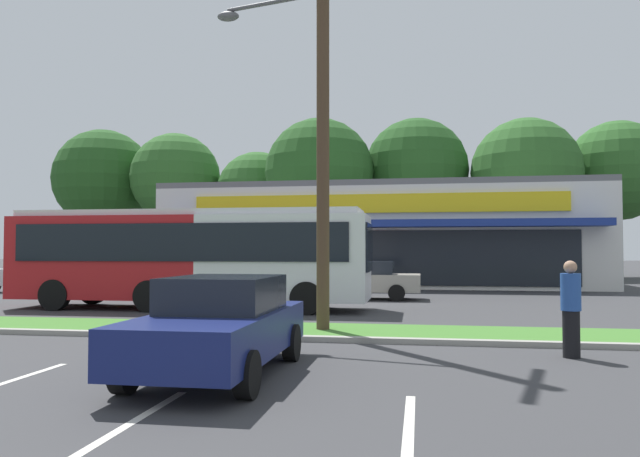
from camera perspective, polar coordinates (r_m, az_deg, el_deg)
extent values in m
cube|color=#427A2D|center=(14.93, -11.33, -9.26)|extent=(56.00, 2.20, 0.12)
cube|color=#99968C|center=(13.81, -13.15, -9.84)|extent=(56.00, 0.24, 0.12)
cube|color=silver|center=(6.62, -21.27, -18.93)|extent=(0.12, 4.80, 0.01)
cube|color=silver|center=(36.42, 5.92, -1.01)|extent=(23.16, 12.77, 5.20)
cube|color=black|center=(30.01, 5.19, -2.78)|extent=(19.45, 0.08, 2.70)
cube|color=navy|center=(29.37, 5.08, 0.45)|extent=(21.77, 1.40, 0.35)
cube|color=yellow|center=(30.05, 5.16, 2.38)|extent=(18.53, 0.16, 0.94)
cube|color=slate|center=(36.57, 5.91, 3.30)|extent=(23.16, 12.77, 0.30)
cylinder|color=#473323|center=(53.35, -19.88, -1.42)|extent=(0.44, 0.44, 4.85)
sphere|color=#23511E|center=(53.68, -19.81, 4.46)|extent=(8.19, 8.19, 8.19)
cylinder|color=#473323|center=(49.44, -13.57, -1.32)|extent=(0.44, 0.44, 5.07)
sphere|color=#2D6026|center=(49.77, -13.52, 4.69)|extent=(7.12, 7.12, 7.12)
cylinder|color=#473323|center=(47.60, -5.95, -1.97)|extent=(0.44, 0.44, 4.02)
sphere|color=#2D6026|center=(47.81, -5.93, 3.36)|extent=(6.48, 6.48, 6.48)
cylinder|color=#473323|center=(43.36, -0.06, -1.59)|extent=(0.44, 0.44, 4.59)
sphere|color=#23511E|center=(43.71, -0.06, 5.30)|extent=(7.87, 7.87, 7.87)
cylinder|color=#473323|center=(45.18, 9.13, -1.33)|extent=(0.44, 0.44, 4.99)
sphere|color=#23511E|center=(45.56, 9.09, 5.46)|extent=(7.72, 7.72, 7.72)
cylinder|color=#473323|center=(44.62, 18.99, -1.52)|extent=(0.44, 0.44, 4.55)
sphere|color=#2D6026|center=(44.95, 18.91, 5.04)|extent=(7.65, 7.65, 7.65)
cylinder|color=#473323|center=(48.09, 26.41, -1.20)|extent=(0.44, 0.44, 4.96)
sphere|color=#2D6026|center=(48.42, 26.32, 4.92)|extent=(7.17, 7.17, 7.17)
cylinder|color=#4C3826|center=(14.40, 0.28, 12.44)|extent=(0.30, 0.30, 11.10)
cylinder|color=#59595B|center=(15.71, -4.39, 20.58)|extent=(2.55, 0.72, 0.10)
ellipsoid|color=#59595B|center=(16.26, -8.69, 19.23)|extent=(0.56, 0.32, 0.24)
cube|color=#AD191E|center=(21.49, -18.78, -2.60)|extent=(6.50, 2.60, 2.70)
cube|color=silver|center=(19.46, -3.22, -2.77)|extent=(5.32, 2.59, 2.70)
cube|color=silver|center=(20.42, -12.14, 1.38)|extent=(11.33, 2.37, 0.20)
cube|color=black|center=(19.18, -13.56, -1.27)|extent=(10.84, 0.14, 1.19)
cube|color=black|center=(19.07, 4.69, -1.81)|extent=(0.08, 2.17, 1.51)
cylinder|color=black|center=(20.49, -0.10, -6.09)|extent=(1.00, 0.31, 1.00)
cylinder|color=black|center=(18.19, -1.27, -6.61)|extent=(1.00, 0.31, 1.00)
cylinder|color=black|center=(21.85, -13.25, -5.79)|extent=(1.00, 0.31, 1.00)
cylinder|color=black|center=(19.70, -15.84, -6.18)|extent=(1.00, 0.31, 1.00)
cylinder|color=black|center=(23.27, -20.69, -5.48)|extent=(1.00, 0.31, 1.00)
cylinder|color=black|center=(21.26, -23.83, -5.77)|extent=(1.00, 0.31, 1.00)
cube|color=#9E998C|center=(24.03, 3.85, -5.12)|extent=(4.70, 1.80, 0.67)
cube|color=black|center=(23.98, 4.41, -3.73)|extent=(2.11, 1.59, 0.50)
cylinder|color=black|center=(23.39, 0.08, -6.04)|extent=(0.64, 0.22, 0.64)
cylinder|color=black|center=(25.08, 0.72, -5.77)|extent=(0.64, 0.22, 0.64)
cylinder|color=black|center=(23.10, 7.27, -6.07)|extent=(0.64, 0.22, 0.64)
cylinder|color=black|center=(24.81, 7.42, -5.79)|extent=(0.64, 0.22, 0.64)
cube|color=black|center=(25.96, -12.83, -4.89)|extent=(4.62, 1.88, 0.63)
cube|color=black|center=(26.02, -13.29, -3.63)|extent=(2.08, 1.66, 0.51)
cylinder|color=black|center=(26.31, -9.19, -5.57)|extent=(0.64, 0.22, 0.64)
cylinder|color=black|center=(24.63, -10.52, -5.80)|extent=(0.64, 0.22, 0.64)
cylinder|color=black|center=(27.36, -14.92, -5.39)|extent=(0.64, 0.22, 0.64)
cylinder|color=black|center=(25.74, -16.56, -5.59)|extent=(0.64, 0.22, 0.64)
cube|color=navy|center=(9.62, -9.52, -9.76)|extent=(1.80, 4.44, 0.66)
cube|color=black|center=(9.76, -9.08, -6.10)|extent=(1.59, 2.00, 0.54)
cylinder|color=black|center=(8.12, -6.90, -13.56)|extent=(0.22, 0.64, 0.64)
cylinder|color=black|center=(8.75, -18.00, -12.64)|extent=(0.22, 0.64, 0.64)
cylinder|color=black|center=(10.75, -2.71, -10.73)|extent=(0.22, 0.64, 0.64)
cylinder|color=black|center=(11.23, -11.42, -10.32)|extent=(0.22, 0.64, 0.64)
cylinder|color=black|center=(11.93, 22.69, -9.21)|extent=(0.30, 0.30, 0.85)
cylinder|color=#264C99|center=(11.86, 22.64, -5.57)|extent=(0.35, 0.35, 0.67)
sphere|color=tan|center=(11.84, 22.61, -3.38)|extent=(0.23, 0.23, 0.23)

